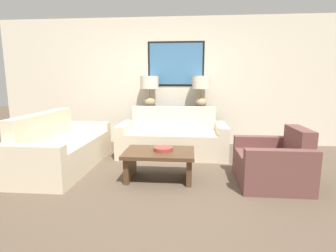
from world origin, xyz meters
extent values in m
plane|color=brown|center=(0.00, 0.00, 0.00)|extent=(20.00, 20.00, 0.00)
cube|color=beige|center=(0.00, 2.44, 1.32)|extent=(7.64, 0.10, 2.65)
cube|color=black|center=(0.00, 2.39, 1.70)|extent=(1.18, 0.01, 0.92)
cube|color=teal|center=(0.00, 2.38, 1.70)|extent=(1.10, 0.02, 0.84)
cube|color=black|center=(0.00, 2.17, 0.39)|extent=(1.53, 0.40, 0.77)
cylinder|color=tan|center=(-0.53, 2.17, 0.79)|extent=(0.20, 0.20, 0.02)
sphere|color=tan|center=(-0.53, 2.17, 0.91)|extent=(0.23, 0.23, 0.23)
cylinder|color=#8C7A51|center=(-0.53, 2.17, 1.11)|extent=(0.02, 0.02, 0.16)
cylinder|color=beige|center=(-0.53, 2.17, 1.32)|extent=(0.37, 0.37, 0.26)
cylinder|color=tan|center=(0.53, 2.17, 0.79)|extent=(0.20, 0.20, 0.02)
sphere|color=tan|center=(0.53, 2.17, 0.91)|extent=(0.23, 0.23, 0.23)
cylinder|color=#8C7A51|center=(0.53, 2.17, 1.11)|extent=(0.02, 0.02, 0.16)
cylinder|color=beige|center=(0.53, 2.17, 1.32)|extent=(0.37, 0.37, 0.26)
cube|color=beige|center=(0.00, 1.34, 0.22)|extent=(1.57, 0.68, 0.45)
cube|color=beige|center=(0.00, 1.77, 0.43)|extent=(1.57, 0.18, 0.87)
cube|color=beige|center=(-0.88, 1.43, 0.29)|extent=(0.18, 0.86, 0.59)
cube|color=beige|center=(0.88, 1.43, 0.29)|extent=(0.18, 0.86, 0.59)
cube|color=beige|center=(-1.53, 0.59, 0.22)|extent=(0.68, 1.57, 0.45)
cube|color=beige|center=(-1.96, 0.59, 0.43)|extent=(0.18, 1.57, 0.87)
cube|color=beige|center=(-1.62, -0.29, 0.29)|extent=(0.86, 0.18, 0.59)
cube|color=beige|center=(-1.62, 1.47, 0.29)|extent=(0.86, 0.18, 0.59)
cube|color=#4C331E|center=(-0.10, 0.24, 0.38)|extent=(0.95, 0.65, 0.05)
cube|color=#4C331E|center=(-0.51, 0.24, 0.18)|extent=(0.07, 0.52, 0.35)
cube|color=#4C331E|center=(0.32, 0.24, 0.18)|extent=(0.07, 0.52, 0.35)
cylinder|color=#93382D|center=(-0.04, 0.25, 0.43)|extent=(0.27, 0.27, 0.05)
cube|color=brown|center=(1.30, 0.20, 0.20)|extent=(0.67, 0.61, 0.41)
cube|color=brown|center=(1.72, 0.20, 0.38)|extent=(0.18, 0.61, 0.76)
cube|color=brown|center=(1.39, 0.57, 0.28)|extent=(0.85, 0.14, 0.57)
cube|color=brown|center=(1.39, -0.18, 0.28)|extent=(0.85, 0.14, 0.57)
camera|label=1|loc=(0.33, -3.22, 1.36)|focal=28.00mm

